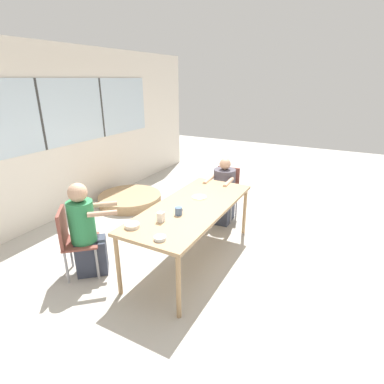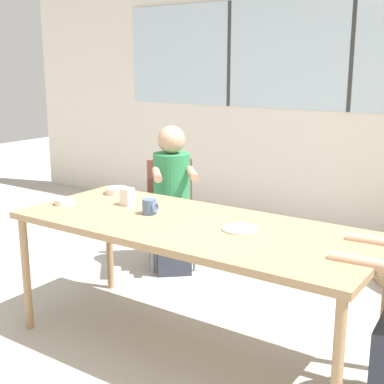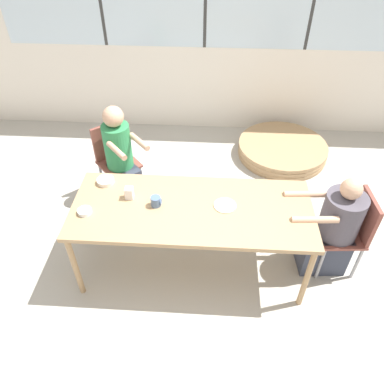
{
  "view_description": "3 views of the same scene",
  "coord_description": "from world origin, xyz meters",
  "px_view_note": "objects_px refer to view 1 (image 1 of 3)",
  "views": [
    {
      "loc": [
        -3.05,
        -1.62,
        2.27
      ],
      "look_at": [
        0.0,
        0.0,
        0.96
      ],
      "focal_mm": 28.0,
      "sensor_mm": 36.0,
      "label": 1
    },
    {
      "loc": [
        1.62,
        -2.39,
        1.65
      ],
      "look_at": [
        0.0,
        0.0,
        0.96
      ],
      "focal_mm": 50.0,
      "sensor_mm": 36.0,
      "label": 2
    },
    {
      "loc": [
        0.15,
        -2.34,
        3.0
      ],
      "look_at": [
        0.0,
        0.0,
        0.96
      ],
      "focal_mm": 35.0,
      "sensor_mm": 36.0,
      "label": 3
    }
  ],
  "objects_px": {
    "coffee_mug": "(179,211)",
    "bowl_cereal": "(132,226)",
    "chair_for_woman_green_shirt": "(226,188)",
    "milk_carton_small": "(161,217)",
    "person_woman_green_shirt": "(223,194)",
    "bowl_white_shallow": "(160,238)",
    "person_man_blue_shirt": "(86,233)",
    "chair_for_man_blue_shirt": "(72,237)",
    "folded_table_stack": "(130,199)"
  },
  "relations": [
    {
      "from": "chair_for_man_blue_shirt",
      "to": "person_man_blue_shirt",
      "type": "distance_m",
      "value": 0.16
    },
    {
      "from": "person_woman_green_shirt",
      "to": "folded_table_stack",
      "type": "distance_m",
      "value": 1.89
    },
    {
      "from": "chair_for_woman_green_shirt",
      "to": "milk_carton_small",
      "type": "bearing_deg",
      "value": 86.14
    },
    {
      "from": "chair_for_man_blue_shirt",
      "to": "coffee_mug",
      "type": "distance_m",
      "value": 1.3
    },
    {
      "from": "chair_for_woman_green_shirt",
      "to": "milk_carton_small",
      "type": "relative_size",
      "value": 7.9
    },
    {
      "from": "chair_for_woman_green_shirt",
      "to": "person_woman_green_shirt",
      "type": "bearing_deg",
      "value": 90.0
    },
    {
      "from": "milk_carton_small",
      "to": "folded_table_stack",
      "type": "relative_size",
      "value": 0.09
    },
    {
      "from": "person_woman_green_shirt",
      "to": "person_man_blue_shirt",
      "type": "bearing_deg",
      "value": 63.39
    },
    {
      "from": "milk_carton_small",
      "to": "bowl_cereal",
      "type": "bearing_deg",
      "value": 143.62
    },
    {
      "from": "milk_carton_small",
      "to": "folded_table_stack",
      "type": "xyz_separation_m",
      "value": [
        1.67,
        1.84,
        -0.74
      ]
    },
    {
      "from": "coffee_mug",
      "to": "bowl_cereal",
      "type": "height_order",
      "value": "coffee_mug"
    },
    {
      "from": "chair_for_man_blue_shirt",
      "to": "bowl_cereal",
      "type": "distance_m",
      "value": 0.87
    },
    {
      "from": "bowl_cereal",
      "to": "folded_table_stack",
      "type": "xyz_separation_m",
      "value": [
        1.93,
        1.65,
        -0.71
      ]
    },
    {
      "from": "chair_for_woman_green_shirt",
      "to": "bowl_white_shallow",
      "type": "relative_size",
      "value": 7.28
    },
    {
      "from": "person_man_blue_shirt",
      "to": "milk_carton_small",
      "type": "bearing_deg",
      "value": 67.26
    },
    {
      "from": "coffee_mug",
      "to": "chair_for_man_blue_shirt",
      "type": "bearing_deg",
      "value": 120.85
    },
    {
      "from": "person_woman_green_shirt",
      "to": "milk_carton_small",
      "type": "xyz_separation_m",
      "value": [
        -1.84,
        0.0,
        0.36
      ]
    },
    {
      "from": "chair_for_man_blue_shirt",
      "to": "folded_table_stack",
      "type": "height_order",
      "value": "chair_for_man_blue_shirt"
    },
    {
      "from": "chair_for_man_blue_shirt",
      "to": "bowl_cereal",
      "type": "height_order",
      "value": "chair_for_man_blue_shirt"
    },
    {
      "from": "coffee_mug",
      "to": "person_man_blue_shirt",
      "type": "bearing_deg",
      "value": 119.34
    },
    {
      "from": "person_woman_green_shirt",
      "to": "bowl_cereal",
      "type": "height_order",
      "value": "person_woman_green_shirt"
    },
    {
      "from": "bowl_white_shallow",
      "to": "person_man_blue_shirt",
      "type": "bearing_deg",
      "value": 87.32
    },
    {
      "from": "person_woman_green_shirt",
      "to": "bowl_white_shallow",
      "type": "xyz_separation_m",
      "value": [
        -2.19,
        -0.21,
        0.33
      ]
    },
    {
      "from": "chair_for_man_blue_shirt",
      "to": "bowl_cereal",
      "type": "relative_size",
      "value": 5.42
    },
    {
      "from": "chair_for_woman_green_shirt",
      "to": "milk_carton_small",
      "type": "distance_m",
      "value": 2.04
    },
    {
      "from": "person_man_blue_shirt",
      "to": "bowl_white_shallow",
      "type": "height_order",
      "value": "person_man_blue_shirt"
    },
    {
      "from": "person_man_blue_shirt",
      "to": "milk_carton_small",
      "type": "relative_size",
      "value": 10.71
    },
    {
      "from": "bowl_white_shallow",
      "to": "chair_for_man_blue_shirt",
      "type": "bearing_deg",
      "value": 92.63
    },
    {
      "from": "chair_for_woman_green_shirt",
      "to": "bowl_white_shallow",
      "type": "xyz_separation_m",
      "value": [
        -2.36,
        -0.23,
        0.28
      ]
    },
    {
      "from": "person_man_blue_shirt",
      "to": "bowl_white_shallow",
      "type": "relative_size",
      "value": 9.88
    },
    {
      "from": "coffee_mug",
      "to": "milk_carton_small",
      "type": "bearing_deg",
      "value": 161.29
    },
    {
      "from": "chair_for_man_blue_shirt",
      "to": "bowl_white_shallow",
      "type": "xyz_separation_m",
      "value": [
        0.06,
        -1.22,
        0.28
      ]
    },
    {
      "from": "bowl_white_shallow",
      "to": "bowl_cereal",
      "type": "bearing_deg",
      "value": 78.65
    },
    {
      "from": "milk_carton_small",
      "to": "bowl_white_shallow",
      "type": "relative_size",
      "value": 0.92
    },
    {
      "from": "bowl_cereal",
      "to": "folded_table_stack",
      "type": "bearing_deg",
      "value": 40.52
    },
    {
      "from": "chair_for_man_blue_shirt",
      "to": "bowl_cereal",
      "type": "xyz_separation_m",
      "value": [
        0.14,
        -0.81,
        0.28
      ]
    },
    {
      "from": "bowl_cereal",
      "to": "coffee_mug",
      "type": "bearing_deg",
      "value": -28.5
    },
    {
      "from": "chair_for_man_blue_shirt",
      "to": "milk_carton_small",
      "type": "height_order",
      "value": "milk_carton_small"
    },
    {
      "from": "bowl_cereal",
      "to": "bowl_white_shallow",
      "type": "bearing_deg",
      "value": -101.35
    },
    {
      "from": "person_woman_green_shirt",
      "to": "folded_table_stack",
      "type": "height_order",
      "value": "person_woman_green_shirt"
    },
    {
      "from": "milk_carton_small",
      "to": "folded_table_stack",
      "type": "distance_m",
      "value": 2.59
    },
    {
      "from": "chair_for_man_blue_shirt",
      "to": "coffee_mug",
      "type": "bearing_deg",
      "value": 79.68
    },
    {
      "from": "person_woman_green_shirt",
      "to": "coffee_mug",
      "type": "distance_m",
      "value": 1.63
    },
    {
      "from": "coffee_mug",
      "to": "milk_carton_small",
      "type": "xyz_separation_m",
      "value": [
        -0.25,
        0.08,
        0.01
      ]
    },
    {
      "from": "person_man_blue_shirt",
      "to": "person_woman_green_shirt",
      "type": "bearing_deg",
      "value": 116.38
    },
    {
      "from": "chair_for_man_blue_shirt",
      "to": "person_woman_green_shirt",
      "type": "distance_m",
      "value": 2.46
    },
    {
      "from": "chair_for_man_blue_shirt",
      "to": "milk_carton_small",
      "type": "bearing_deg",
      "value": 70.6
    },
    {
      "from": "chair_for_man_blue_shirt",
      "to": "person_man_blue_shirt",
      "type": "relative_size",
      "value": 0.74
    },
    {
      "from": "milk_carton_small",
      "to": "person_man_blue_shirt",
      "type": "bearing_deg",
      "value": 108.43
    },
    {
      "from": "coffee_mug",
      "to": "bowl_cereal",
      "type": "distance_m",
      "value": 0.58
    }
  ]
}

